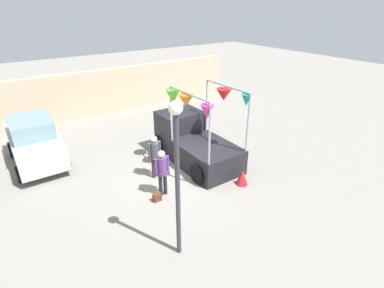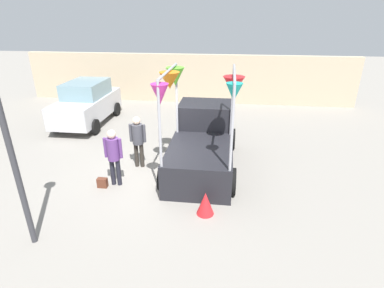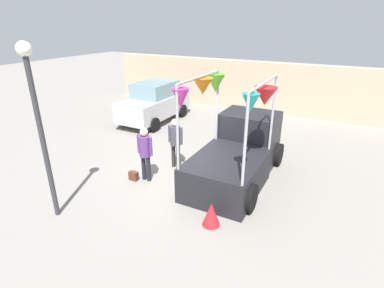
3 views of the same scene
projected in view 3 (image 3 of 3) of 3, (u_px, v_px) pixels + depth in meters
ground_plane at (180, 175)px, 9.57m from camera, size 60.00×60.00×0.00m
vendor_truck at (239, 149)px, 9.30m from camera, size 2.43×4.03×3.24m
parked_car at (154, 102)px, 14.38m from camera, size 1.88×4.00×1.88m
person_customer at (145, 149)px, 8.92m from camera, size 0.53×0.34×1.70m
person_vendor at (175, 139)px, 9.73m from camera, size 0.53×0.34×1.70m
handbag at (134, 176)px, 9.25m from camera, size 0.28×0.16×0.28m
street_lamp at (37, 111)px, 6.62m from camera, size 0.32×0.32×4.22m
brick_boundary_wall at (259, 87)px, 15.95m from camera, size 18.00×0.36×2.60m
folded_kite_bundle_crimson at (211, 214)px, 7.16m from camera, size 0.62×0.62×0.60m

